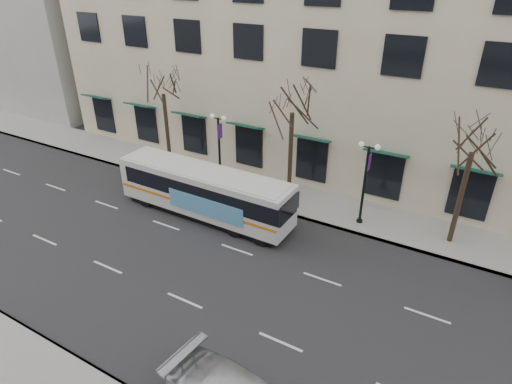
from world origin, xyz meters
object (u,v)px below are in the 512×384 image
Objects in this scene: tree_far_right at (477,135)px; tree_far_left at (162,80)px; tree_far_mid at (293,97)px; lamp_post_right at (365,180)px; city_bus at (205,191)px; lamp_post_left at (219,147)px.

tree_far_left is at bearing 180.00° from tree_far_right.
tree_far_right is at bearing -0.00° from tree_far_mid.
city_bus is (-8.57, -3.72, -1.25)m from lamp_post_right.
lamp_post_right is 9.43m from city_bus.
lamp_post_left is 0.46× the size of city_bus.
tree_far_mid is 6.41m from lamp_post_right.
lamp_post_left is at bearing -6.83° from tree_far_left.
tree_far_left is 15.48m from lamp_post_right.
tree_far_right is (10.00, -0.00, -0.48)m from tree_far_mid.
tree_far_mid is at bearing 6.85° from lamp_post_left.
tree_far_right is 1.55× the size of lamp_post_left.
tree_far_mid is 1.06× the size of tree_far_right.
lamp_post_left and lamp_post_right have the same top height.
lamp_post_left is (5.01, -0.60, -3.75)m from tree_far_left.
lamp_post_left is at bearing -177.71° from tree_far_right.
tree_far_left is 0.98× the size of tree_far_mid.
tree_far_left reaches higher than tree_far_right.
tree_far_mid is (10.00, 0.00, 0.21)m from tree_far_left.
lamp_post_left is at bearing -173.15° from tree_far_mid.
tree_far_left is 6.29m from lamp_post_left.
lamp_post_left is 4.18m from city_bus.
tree_far_mid is 1.64× the size of lamp_post_left.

